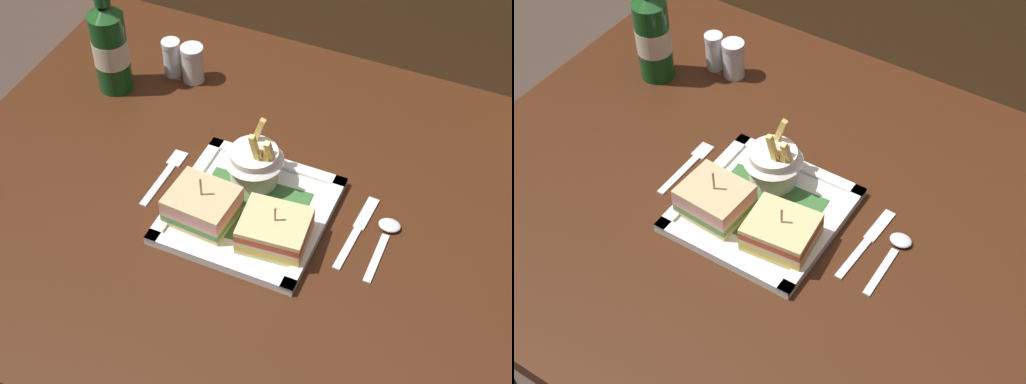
% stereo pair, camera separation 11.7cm
% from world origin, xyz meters
% --- Properties ---
extents(dining_table, '(1.08, 0.85, 0.75)m').
position_xyz_m(dining_table, '(0.00, 0.00, 0.59)').
color(dining_table, '#3B1C0D').
rests_on(dining_table, ground_plane).
extents(square_plate, '(0.24, 0.24, 0.02)m').
position_xyz_m(square_plate, '(-0.01, -0.03, 0.75)').
color(square_plate, white).
rests_on(square_plate, dining_table).
extents(sandwich_half_left, '(0.11, 0.09, 0.08)m').
position_xyz_m(sandwich_half_left, '(-0.07, -0.07, 0.78)').
color(sandwich_half_left, tan).
rests_on(sandwich_half_left, square_plate).
extents(sandwich_half_right, '(0.11, 0.10, 0.08)m').
position_xyz_m(sandwich_half_right, '(0.05, -0.07, 0.78)').
color(sandwich_half_right, '#D4C17E').
rests_on(sandwich_half_right, square_plate).
extents(fries_cup, '(0.10, 0.10, 0.12)m').
position_xyz_m(fries_cup, '(-0.03, 0.04, 0.80)').
color(fries_cup, white).
rests_on(fries_cup, square_plate).
extents(beer_bottle, '(0.06, 0.06, 0.24)m').
position_xyz_m(beer_bottle, '(-0.37, 0.16, 0.84)').
color(beer_bottle, '#12491A').
rests_on(beer_bottle, dining_table).
extents(fork, '(0.02, 0.13, 0.00)m').
position_xyz_m(fork, '(-0.17, -0.00, 0.75)').
color(fork, silver).
rests_on(fork, dining_table).
extents(knife, '(0.02, 0.16, 0.00)m').
position_xyz_m(knife, '(0.16, 0.01, 0.75)').
color(knife, silver).
rests_on(knife, dining_table).
extents(spoon, '(0.04, 0.13, 0.01)m').
position_xyz_m(spoon, '(0.20, 0.02, 0.75)').
color(spoon, silver).
rests_on(spoon, dining_table).
extents(salt_shaker, '(0.03, 0.03, 0.07)m').
position_xyz_m(salt_shaker, '(-0.29, 0.24, 0.78)').
color(salt_shaker, silver).
rests_on(salt_shaker, dining_table).
extents(pepper_shaker, '(0.04, 0.04, 0.07)m').
position_xyz_m(pepper_shaker, '(-0.24, 0.24, 0.78)').
color(pepper_shaker, silver).
rests_on(pepper_shaker, dining_table).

